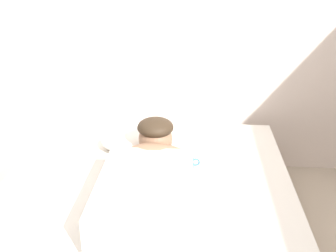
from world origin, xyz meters
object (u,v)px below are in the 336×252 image
at_px(coffee_cup, 186,162).
at_px(person_lying, 149,179).
at_px(bed, 145,227).
at_px(cell_phone, 120,233).
at_px(pillow, 144,141).

bearing_deg(coffee_cup, person_lying, -118.76).
bearing_deg(bed, cell_phone, -101.71).
xyz_separation_m(pillow, coffee_cup, (0.26, -0.21, -0.02)).
xyz_separation_m(person_lying, cell_phone, (-0.09, -0.29, -0.10)).
distance_m(person_lying, coffee_cup, 0.36).
relative_size(pillow, cell_phone, 3.71).
distance_m(bed, pillow, 0.56).
distance_m(bed, coffee_cup, 0.42).
bearing_deg(cell_phone, coffee_cup, 66.34).
height_order(bed, cell_phone, cell_phone).
distance_m(coffee_cup, cell_phone, 0.66).
distance_m(pillow, cell_phone, 0.82).
relative_size(bed, cell_phone, 13.72).
xyz_separation_m(bed, cell_phone, (-0.07, -0.32, 0.20)).
bearing_deg(coffee_cup, cell_phone, -113.66).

